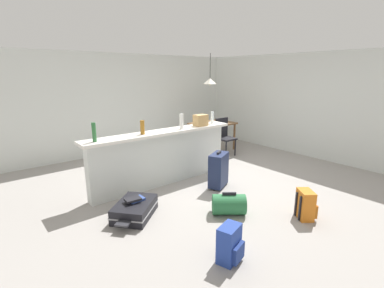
{
  "coord_description": "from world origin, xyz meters",
  "views": [
    {
      "loc": [
        -3.49,
        -3.72,
        2.02
      ],
      "look_at": [
        -0.14,
        0.38,
        0.68
      ],
      "focal_mm": 26.23,
      "sensor_mm": 36.0,
      "label": 1
    }
  ],
  "objects_px": {
    "bottle_clear": "(212,118)",
    "grocery_bag": "(201,120)",
    "suitcase_flat_black": "(135,209)",
    "bottle_white": "(182,121)",
    "pendant_lamp": "(210,81)",
    "backpack_blue": "(230,244)",
    "bottle_amber": "(142,127)",
    "backpack_orange": "(306,205)",
    "bottle_green": "(94,132)",
    "dining_table": "(213,126)",
    "dining_chair_near_partition": "(224,135)",
    "duffel_bag_green": "(229,204)",
    "book_stack": "(135,199)",
    "suitcase_upright_navy": "(219,170)"
  },
  "relations": [
    {
      "from": "suitcase_upright_navy",
      "to": "backpack_blue",
      "type": "height_order",
      "value": "suitcase_upright_navy"
    },
    {
      "from": "dining_table",
      "to": "dining_chair_near_partition",
      "type": "xyz_separation_m",
      "value": [
        -0.09,
        -0.52,
        -0.13
      ]
    },
    {
      "from": "backpack_blue",
      "to": "bottle_clear",
      "type": "bearing_deg",
      "value": 50.65
    },
    {
      "from": "suitcase_flat_black",
      "to": "bottle_white",
      "type": "bearing_deg",
      "value": 27.21
    },
    {
      "from": "backpack_blue",
      "to": "dining_chair_near_partition",
      "type": "bearing_deg",
      "value": 45.32
    },
    {
      "from": "bottle_white",
      "to": "bottle_clear",
      "type": "relative_size",
      "value": 1.16
    },
    {
      "from": "backpack_orange",
      "to": "book_stack",
      "type": "height_order",
      "value": "backpack_orange"
    },
    {
      "from": "bottle_clear",
      "to": "suitcase_flat_black",
      "type": "xyz_separation_m",
      "value": [
        -2.26,
        -0.79,
        -1.02
      ]
    },
    {
      "from": "dining_chair_near_partition",
      "to": "suitcase_flat_black",
      "type": "bearing_deg",
      "value": -156.55
    },
    {
      "from": "bottle_clear",
      "to": "grocery_bag",
      "type": "distance_m",
      "value": 0.37
    },
    {
      "from": "book_stack",
      "to": "bottle_white",
      "type": "bearing_deg",
      "value": 26.71
    },
    {
      "from": "book_stack",
      "to": "backpack_blue",
      "type": "bearing_deg",
      "value": -78.82
    },
    {
      "from": "grocery_bag",
      "to": "backpack_orange",
      "type": "bearing_deg",
      "value": -90.82
    },
    {
      "from": "bottle_green",
      "to": "backpack_orange",
      "type": "xyz_separation_m",
      "value": [
        2.08,
        -2.34,
        -0.95
      ]
    },
    {
      "from": "bottle_amber",
      "to": "backpack_blue",
      "type": "relative_size",
      "value": 0.57
    },
    {
      "from": "bottle_white",
      "to": "pendant_lamp",
      "type": "bearing_deg",
      "value": 34.01
    },
    {
      "from": "pendant_lamp",
      "to": "backpack_orange",
      "type": "height_order",
      "value": "pendant_lamp"
    },
    {
      "from": "bottle_clear",
      "to": "backpack_blue",
      "type": "relative_size",
      "value": 0.58
    },
    {
      "from": "grocery_bag",
      "to": "suitcase_flat_black",
      "type": "bearing_deg",
      "value": -158.72
    },
    {
      "from": "bottle_green",
      "to": "bottle_white",
      "type": "height_order",
      "value": "bottle_green"
    },
    {
      "from": "bottle_green",
      "to": "bottle_amber",
      "type": "bearing_deg",
      "value": 0.36
    },
    {
      "from": "bottle_clear",
      "to": "suitcase_flat_black",
      "type": "relative_size",
      "value": 0.29
    },
    {
      "from": "bottle_green",
      "to": "bottle_amber",
      "type": "relative_size",
      "value": 1.23
    },
    {
      "from": "bottle_green",
      "to": "bottle_white",
      "type": "distance_m",
      "value": 1.63
    },
    {
      "from": "suitcase_flat_black",
      "to": "suitcase_upright_navy",
      "type": "xyz_separation_m",
      "value": [
        1.7,
        0.01,
        0.22
      ]
    },
    {
      "from": "bottle_amber",
      "to": "backpack_orange",
      "type": "distance_m",
      "value": 2.82
    },
    {
      "from": "dining_chair_near_partition",
      "to": "pendant_lamp",
      "type": "relative_size",
      "value": 1.17
    },
    {
      "from": "grocery_bag",
      "to": "pendant_lamp",
      "type": "distance_m",
      "value": 2.01
    },
    {
      "from": "backpack_blue",
      "to": "book_stack",
      "type": "distance_m",
      "value": 1.61
    },
    {
      "from": "bottle_amber",
      "to": "bottle_white",
      "type": "relative_size",
      "value": 0.85
    },
    {
      "from": "grocery_bag",
      "to": "backpack_orange",
      "type": "height_order",
      "value": "grocery_bag"
    },
    {
      "from": "suitcase_upright_navy",
      "to": "grocery_bag",
      "type": "bearing_deg",
      "value": 74.96
    },
    {
      "from": "grocery_bag",
      "to": "backpack_orange",
      "type": "relative_size",
      "value": 0.62
    },
    {
      "from": "dining_table",
      "to": "backpack_orange",
      "type": "relative_size",
      "value": 2.62
    },
    {
      "from": "suitcase_flat_black",
      "to": "book_stack",
      "type": "height_order",
      "value": "book_stack"
    },
    {
      "from": "bottle_white",
      "to": "backpack_orange",
      "type": "height_order",
      "value": "bottle_white"
    },
    {
      "from": "backpack_blue",
      "to": "duffel_bag_green",
      "type": "relative_size",
      "value": 0.75
    },
    {
      "from": "pendant_lamp",
      "to": "backpack_blue",
      "type": "height_order",
      "value": "pendant_lamp"
    },
    {
      "from": "dining_table",
      "to": "dining_chair_near_partition",
      "type": "height_order",
      "value": "dining_chair_near_partition"
    },
    {
      "from": "bottle_green",
      "to": "dining_chair_near_partition",
      "type": "bearing_deg",
      "value": 10.76
    },
    {
      "from": "bottle_clear",
      "to": "pendant_lamp",
      "type": "bearing_deg",
      "value": 49.22
    },
    {
      "from": "bottle_clear",
      "to": "dining_table",
      "type": "xyz_separation_m",
      "value": [
        1.1,
        1.15,
        -0.48
      ]
    },
    {
      "from": "pendant_lamp",
      "to": "book_stack",
      "type": "height_order",
      "value": "pendant_lamp"
    },
    {
      "from": "bottle_white",
      "to": "dining_chair_near_partition",
      "type": "relative_size",
      "value": 0.3
    },
    {
      "from": "bottle_green",
      "to": "book_stack",
      "type": "height_order",
      "value": "bottle_green"
    },
    {
      "from": "backpack_orange",
      "to": "duffel_bag_green",
      "type": "xyz_separation_m",
      "value": [
        -0.75,
        0.78,
        -0.05
      ]
    },
    {
      "from": "dining_chair_near_partition",
      "to": "dining_table",
      "type": "bearing_deg",
      "value": 80.43
    },
    {
      "from": "bottle_green",
      "to": "book_stack",
      "type": "bearing_deg",
      "value": -71.72
    },
    {
      "from": "dining_table",
      "to": "dining_chair_near_partition",
      "type": "bearing_deg",
      "value": -99.57
    },
    {
      "from": "dining_table",
      "to": "suitcase_upright_navy",
      "type": "xyz_separation_m",
      "value": [
        -1.67,
        -1.93,
        -0.32
      ]
    }
  ]
}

